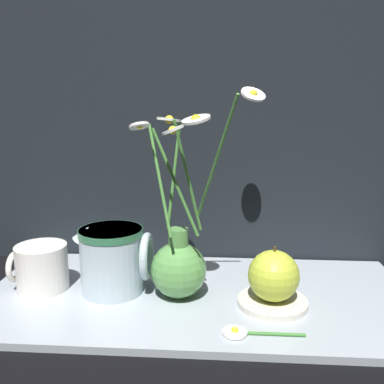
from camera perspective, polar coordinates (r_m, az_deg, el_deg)
ground_plane at (r=0.77m, az=0.72°, el=-14.16°), size 6.00×6.00×0.00m
shelf at (r=0.76m, az=0.73°, el=-13.76°), size 0.73×0.35×0.01m
vase_with_flowers at (r=0.72m, az=-1.69°, el=-9.04°), size 0.22×0.18×0.35m
yellow_mug at (r=0.80m, az=-19.59°, el=-9.51°), size 0.10×0.09×0.08m
ceramic_pitcher at (r=0.76m, az=-10.41°, el=-8.49°), size 0.13×0.11×0.12m
saucer_plate at (r=0.73m, az=10.67°, el=-14.25°), size 0.11×0.11×0.01m
orange_fruit at (r=0.71m, az=10.82°, el=-10.90°), size 0.08×0.08×0.09m
loose_daisy at (r=0.65m, az=7.02°, el=-18.09°), size 0.12×0.04×0.01m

